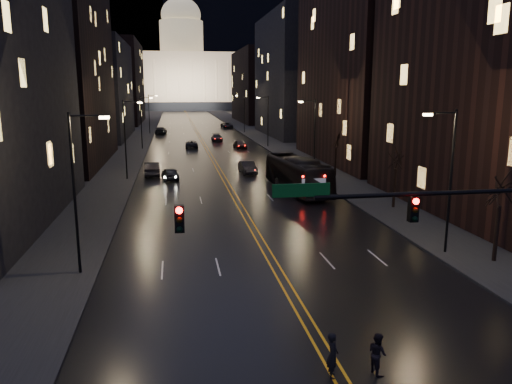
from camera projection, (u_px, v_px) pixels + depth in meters
name	position (u px, v px, depth m)	size (l,w,h in m)	color
ground	(323.00, 348.00, 19.94)	(900.00, 900.00, 0.00)	black
road	(193.00, 125.00, 145.55)	(20.00, 320.00, 0.02)	black
sidewalk_left	(144.00, 125.00, 143.31)	(8.00, 320.00, 0.16)	black
sidewalk_right	(240.00, 124.00, 147.77)	(8.00, 320.00, 0.16)	black
center_line	(193.00, 125.00, 145.55)	(0.62, 320.00, 0.01)	orange
building_left_mid	(53.00, 60.00, 65.94)	(12.00, 30.00, 28.00)	black
building_left_far	(97.00, 90.00, 103.46)	(12.00, 34.00, 20.00)	black
building_left_dist	(120.00, 83.00, 149.44)	(12.00, 40.00, 24.00)	black
building_right_near	(505.00, 66.00, 40.18)	(12.00, 26.00, 24.00)	black
building_right_tall	(368.00, 23.00, 67.75)	(12.00, 30.00, 38.00)	black
building_right_mid	(294.00, 76.00, 109.55)	(12.00, 34.00, 26.00)	black
building_right_dist	(258.00, 86.00, 156.34)	(12.00, 40.00, 22.00)	black
mountain_ridge	(230.00, 16.00, 380.34)	(520.00, 60.00, 130.00)	black
capitol	(183.00, 75.00, 258.03)	(90.00, 50.00, 58.50)	black
traffic_signal	(469.00, 219.00, 19.84)	(17.29, 0.45, 7.00)	black
streetlamp_right_near	(448.00, 174.00, 30.30)	(2.13, 0.25, 9.00)	black
streetlamp_left_near	(77.00, 185.00, 26.85)	(2.13, 0.25, 9.00)	black
streetlamp_right_mid	(313.00, 133.00, 59.28)	(2.13, 0.25, 9.00)	black
streetlamp_left_mid	(127.00, 135.00, 55.84)	(2.13, 0.25, 9.00)	black
streetlamp_right_far	(267.00, 118.00, 88.27)	(2.13, 0.25, 9.00)	black
streetlamp_left_far	(142.00, 120.00, 84.82)	(2.13, 0.25, 9.00)	black
streetlamp_right_dist	(244.00, 111.00, 117.26)	(2.13, 0.25, 9.00)	black
streetlamp_left_dist	(150.00, 112.00, 113.81)	(2.13, 0.25, 9.00)	black
tree_right_near	(501.00, 189.00, 28.82)	(2.40, 2.40, 6.65)	black
tree_right_mid	(396.00, 157.00, 42.35)	(2.40, 2.40, 6.65)	black
tree_right_far	(336.00, 139.00, 57.81)	(2.40, 2.40, 6.65)	black
bus	(297.00, 175.00, 50.14)	(2.92, 12.48, 3.48)	black
oncoming_car_a	(170.00, 174.00, 56.78)	(1.74, 4.33, 1.47)	black
oncoming_car_b	(152.00, 169.00, 59.70)	(1.77, 5.07, 1.67)	black
oncoming_car_c	(192.00, 144.00, 88.03)	(2.19, 4.74, 1.32)	black
oncoming_car_d	(161.00, 130.00, 115.17)	(2.29, 5.64, 1.64)	black
receding_car_a	(248.00, 168.00, 61.02)	(1.60, 4.59, 1.51)	black
receding_car_b	(240.00, 144.00, 86.66)	(1.75, 4.35, 1.48)	black
receding_car_c	(217.00, 138.00, 98.84)	(2.03, 4.99, 1.45)	black
receding_car_d	(227.00, 125.00, 132.96)	(2.47, 5.36, 1.49)	black
pedestrian_a	(333.00, 355.00, 17.79)	(0.63, 0.41, 1.72)	black
pedestrian_b	(377.00, 353.00, 18.08)	(0.76, 0.42, 1.57)	black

